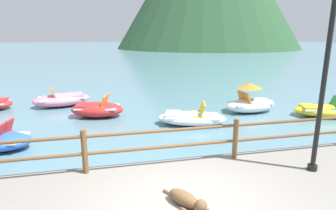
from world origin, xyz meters
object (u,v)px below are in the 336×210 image
at_px(lamp_post, 328,53).
at_px(pedal_boat_2, 62,99).
at_px(pedal_boat_6, 251,102).
at_px(dog_resting, 187,200).
at_px(pedal_boat_5, 97,109).
at_px(pedal_boat_4, 191,118).
at_px(pedal_boat_1, 326,110).

xyz_separation_m(lamp_post, pedal_boat_2, (-6.26, 8.90, -2.59)).
bearing_deg(pedal_boat_6, lamp_post, -106.90).
relative_size(pedal_boat_2, pedal_boat_6, 1.20).
xyz_separation_m(dog_resting, pedal_boat_5, (-1.61, 7.34, -0.21)).
bearing_deg(pedal_boat_4, pedal_boat_5, 151.93).
relative_size(lamp_post, pedal_boat_5, 1.78).
height_order(pedal_boat_4, pedal_boat_5, pedal_boat_5).
xyz_separation_m(pedal_boat_1, pedal_boat_6, (-2.65, 1.31, 0.17)).
distance_m(pedal_boat_4, pedal_boat_6, 3.20).
relative_size(pedal_boat_4, pedal_boat_5, 1.20).
relative_size(lamp_post, pedal_boat_4, 1.49).
bearing_deg(pedal_boat_6, pedal_boat_2, 159.74).
bearing_deg(pedal_boat_6, pedal_boat_4, -160.05).
xyz_separation_m(lamp_post, pedal_boat_5, (-4.64, 6.67, -2.58)).
xyz_separation_m(pedal_boat_2, pedal_boat_6, (8.06, -2.98, 0.11)).
bearing_deg(pedal_boat_6, pedal_boat_1, -26.24).
xyz_separation_m(pedal_boat_1, pedal_boat_2, (-10.71, 4.28, 0.05)).
distance_m(dog_resting, pedal_boat_5, 7.52).
height_order(dog_resting, pedal_boat_5, pedal_boat_5).
bearing_deg(dog_resting, pedal_boat_2, 108.68).
relative_size(pedal_boat_4, pedal_boat_6, 1.20).
bearing_deg(dog_resting, pedal_boat_1, 35.28).
height_order(dog_resting, pedal_boat_1, pedal_boat_1).
bearing_deg(pedal_boat_5, pedal_boat_6, -6.60).
bearing_deg(pedal_boat_4, pedal_boat_6, 19.95).
relative_size(pedal_boat_1, pedal_boat_5, 1.18).
bearing_deg(pedal_boat_5, pedal_boat_1, -12.72).
bearing_deg(lamp_post, pedal_boat_2, 125.13).
bearing_deg(pedal_boat_4, lamp_post, -76.07).
xyz_separation_m(dog_resting, pedal_boat_4, (1.83, 5.51, -0.27)).
distance_m(pedal_boat_2, pedal_boat_4, 6.49).
relative_size(pedal_boat_2, pedal_boat_4, 1.00).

